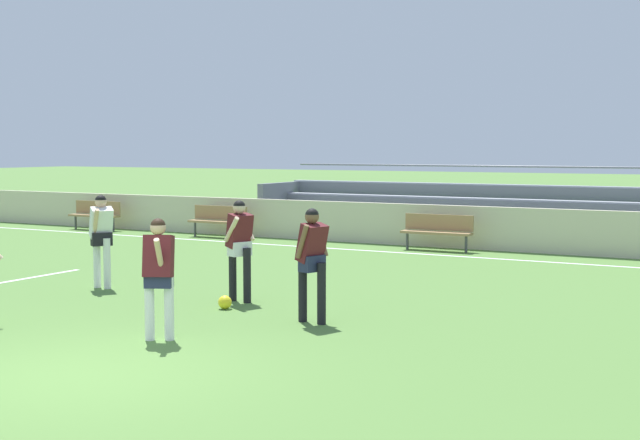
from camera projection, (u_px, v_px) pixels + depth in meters
The scene contains 12 objects.
ground_plane at pixel (76, 375), 9.86m from camera, with size 160.00×160.00×0.00m, color #517A38.
field_line_sideline at pixel (450, 256), 20.63m from camera, with size 44.00×0.12×0.01m, color white.
sideline_wall at pixel (472, 228), 21.97m from camera, with size 48.00×0.16×1.10m, color beige.
bleacher_stand at pixel (619, 215), 22.38m from camera, with size 20.56×2.69×2.06m.
bench_centre_sideline at pixel (437, 229), 21.68m from camera, with size 1.80×0.40×0.90m.
bench_far_right at pixel (219, 218), 24.85m from camera, with size 1.80×0.40×0.90m.
bench_near_bin at pixel (96, 213), 27.08m from camera, with size 1.80×0.40×0.90m.
player_dark_overlapping at pixel (312, 255), 12.69m from camera, with size 0.47×0.57×1.69m.
player_dark_trailing_run at pixel (240, 241), 14.43m from camera, with size 0.44×0.63×1.70m.
player_white_challenging at pixel (101, 233), 15.84m from camera, with size 0.54×0.63×1.71m.
player_dark_wide_left at pixel (159, 268), 11.54m from camera, with size 0.48×0.63×1.64m.
soccer_ball at pixel (225, 302), 13.85m from camera, with size 0.22×0.22×0.22m, color yellow.
Camera 1 is at (7.08, -7.17, 2.58)m, focal length 48.70 mm.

